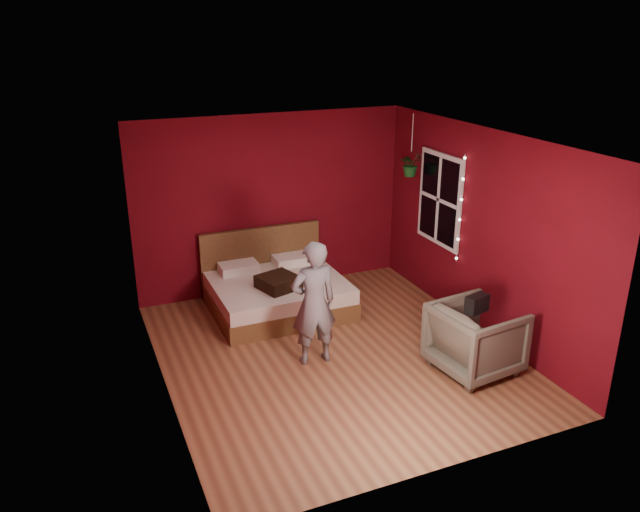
{
  "coord_description": "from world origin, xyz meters",
  "views": [
    {
      "loc": [
        -2.75,
        -6.04,
        3.79
      ],
      "look_at": [
        -0.02,
        0.4,
        1.14
      ],
      "focal_mm": 35.0,
      "sensor_mm": 36.0,
      "label": 1
    }
  ],
  "objects": [
    {
      "name": "fairy_lights",
      "position": [
        1.94,
        0.38,
        1.5
      ],
      "size": [
        0.04,
        0.04,
        1.45
      ],
      "color": "silver",
      "rests_on": "room_walls"
    },
    {
      "name": "throw_pillow",
      "position": [
        -0.29,
        1.18,
        0.53
      ],
      "size": [
        0.59,
        0.59,
        0.17
      ],
      "primitive_type": "cube",
      "rotation": [
        0.0,
        0.0,
        0.3
      ],
      "color": "black",
      "rests_on": "bed"
    },
    {
      "name": "handbag",
      "position": [
        1.22,
        -1.04,
        0.9
      ],
      "size": [
        0.29,
        0.2,
        0.19
      ],
      "primitive_type": "cube",
      "rotation": [
        0.0,
        0.0,
        0.26
      ],
      "color": "black",
      "rests_on": "armchair"
    },
    {
      "name": "hanging_plant",
      "position": [
        1.79,
        1.41,
        1.9
      ],
      "size": [
        0.35,
        0.32,
        0.87
      ],
      "color": "silver",
      "rests_on": "room_walls"
    },
    {
      "name": "room_walls",
      "position": [
        0.0,
        0.0,
        1.68
      ],
      "size": [
        4.04,
        4.54,
        2.62
      ],
      "color": "maroon",
      "rests_on": "ground"
    },
    {
      "name": "bed",
      "position": [
        -0.21,
        1.52,
        0.26
      ],
      "size": [
        1.8,
        1.53,
        0.99
      ],
      "color": "brown",
      "rests_on": "ground"
    },
    {
      "name": "floor",
      "position": [
        0.0,
        0.0,
        0.0
      ],
      "size": [
        4.5,
        4.5,
        0.0
      ],
      "primitive_type": "plane",
      "color": "#95603B",
      "rests_on": "ground"
    },
    {
      "name": "window",
      "position": [
        1.97,
        0.9,
        1.5
      ],
      "size": [
        0.05,
        0.97,
        1.27
      ],
      "color": "white",
      "rests_on": "room_walls"
    },
    {
      "name": "person",
      "position": [
        -0.29,
        -0.04,
        0.75
      ],
      "size": [
        0.56,
        0.37,
        1.5
      ],
      "primitive_type": "imported",
      "rotation": [
        0.0,
        0.0,
        3.12
      ],
      "color": "slate",
      "rests_on": "ground"
    },
    {
      "name": "armchair",
      "position": [
        1.33,
        -0.94,
        0.4
      ],
      "size": [
        0.98,
        0.96,
        0.81
      ],
      "primitive_type": "imported",
      "rotation": [
        0.0,
        0.0,
        1.69
      ],
      "color": "#625C4D",
      "rests_on": "ground"
    }
  ]
}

